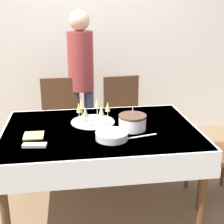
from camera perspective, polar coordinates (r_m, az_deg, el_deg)
name	(u,v)px	position (r m, az deg, el deg)	size (l,w,h in m)	color
ground_plane	(102,205)	(2.92, -1.93, -16.69)	(12.00, 12.00, 0.00)	brown
wall_back	(86,34)	(4.12, -4.77, 13.96)	(8.00, 0.05, 2.70)	silver
dining_table	(101,140)	(2.60, -2.08, -5.10)	(1.59, 1.08, 0.74)	white
dining_chair_far_left	(61,119)	(3.43, -9.38, -1.30)	(0.42, 0.42, 0.96)	#51331E
dining_chair_far_right	(123,116)	(3.48, 2.08, -0.77)	(0.46, 0.46, 0.96)	#51331E
birthday_cake	(132,122)	(2.53, 3.75, -1.85)	(0.23, 0.23, 0.20)	white
champagne_tray	(92,114)	(2.68, -3.60, -0.36)	(0.38, 0.38, 0.18)	silver
plate_stack_main	(112,135)	(2.36, -0.05, -4.31)	(0.25, 0.25, 0.06)	silver
cake_knife	(139,137)	(2.41, 4.98, -4.52)	(0.30, 0.09, 0.00)	silver
fork_pile	(35,145)	(2.31, -13.98, -5.91)	(0.18, 0.08, 0.02)	silver
napkin_pile	(34,136)	(2.48, -14.13, -4.21)	(0.15, 0.15, 0.01)	#E0D166
person_standing	(81,72)	(3.49, -5.69, 7.28)	(0.28, 0.28, 1.66)	#3F4C72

